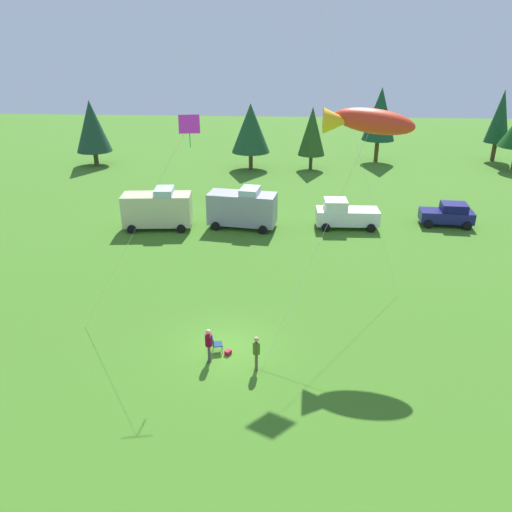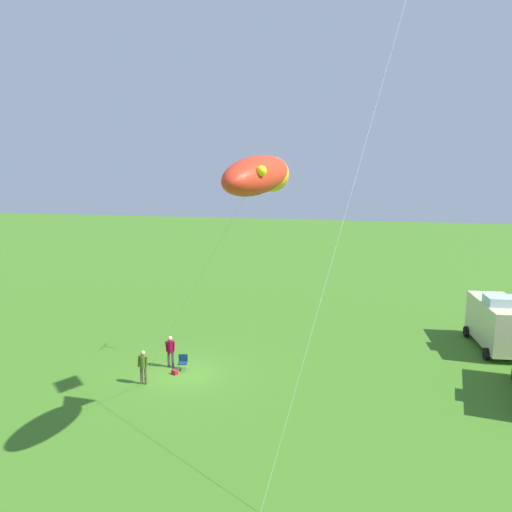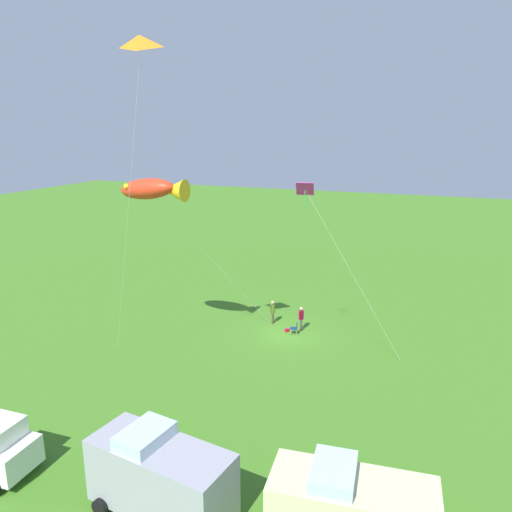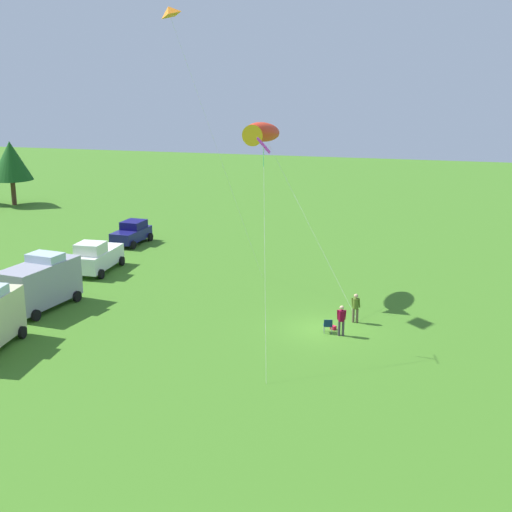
# 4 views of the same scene
# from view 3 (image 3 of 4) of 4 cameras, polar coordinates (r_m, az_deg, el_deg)

# --- Properties ---
(ground_plane) EXTENTS (160.00, 160.00, 0.00)m
(ground_plane) POSITION_cam_3_polar(r_m,az_deg,el_deg) (34.93, 3.61, -8.94)
(ground_plane) COLOR #3E7420
(person_kite_flyer) EXTENTS (0.36, 0.54, 1.74)m
(person_kite_flyer) POSITION_cam_3_polar(r_m,az_deg,el_deg) (36.37, 1.90, -6.21)
(person_kite_flyer) COLOR brown
(person_kite_flyer) RESTS_ON ground
(folding_chair) EXTENTS (0.58, 0.58, 0.82)m
(folding_chair) POSITION_cam_3_polar(r_m,az_deg,el_deg) (34.85, 4.48, -8.14)
(folding_chair) COLOR #0E2A4C
(folding_chair) RESTS_ON ground
(person_spectator) EXTENTS (0.40, 0.53, 1.74)m
(person_spectator) POSITION_cam_3_polar(r_m,az_deg,el_deg) (35.28, 5.17, -6.93)
(person_spectator) COLOR #493D44
(person_spectator) RESTS_ON ground
(backpack_on_grass) EXTENTS (0.36, 0.39, 0.22)m
(backpack_on_grass) POSITION_cam_3_polar(r_m,az_deg,el_deg) (35.35, 3.57, -8.45)
(backpack_on_grass) COLOR #B0162E
(backpack_on_grass) RESTS_ON ground
(van_motorhome_grey) EXTENTS (5.67, 3.25, 3.34)m
(van_motorhome_grey) POSITION_cam_3_polar(r_m,az_deg,el_deg) (20.02, -10.89, -23.44)
(van_motorhome_grey) COLOR #9695A1
(van_motorhome_grey) RESTS_ON ground
(kite_large_fish) EXTENTS (7.51, 8.26, 11.19)m
(kite_large_fish) POSITION_cam_3_polar(r_m,az_deg,el_deg) (30.17, -11.66, 7.49)
(kite_large_fish) COLOR red
(kite_large_fish) RESTS_ON ground
(kite_diamond_rainbow) EXTENTS (6.46, 2.10, 10.87)m
(kite_diamond_rainbow) POSITION_cam_3_polar(r_m,az_deg,el_deg) (28.78, 5.92, 7.04)
(kite_diamond_rainbow) COLOR #DA2EA2
(kite_diamond_rainbow) RESTS_ON ground
(kite_delta_orange) EXTENTS (6.63, 4.93, 17.97)m
(kite_delta_orange) POSITION_cam_3_polar(r_m,az_deg,el_deg) (24.57, -13.19, 22.70)
(kite_delta_orange) COLOR orange
(kite_delta_orange) RESTS_ON ground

